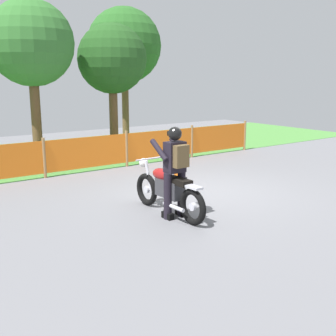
% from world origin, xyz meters
% --- Properties ---
extents(ground, '(24.00, 24.00, 0.02)m').
position_xyz_m(ground, '(0.00, 0.00, -0.01)').
color(ground, slate).
extents(grass_verge, '(24.00, 6.38, 0.01)m').
position_xyz_m(grass_verge, '(0.00, 6.60, 0.01)').
color(grass_verge, '#4C8C3D').
rests_on(grass_verge, ground).
extents(barrier_fence, '(9.84, 0.08, 1.05)m').
position_xyz_m(barrier_fence, '(0.00, 3.41, 0.54)').
color(barrier_fence, '#997547').
rests_on(barrier_fence, ground).
extents(tree_near_left, '(2.40, 2.40, 4.70)m').
position_xyz_m(tree_near_left, '(-2.05, 5.04, 3.46)').
color(tree_near_left, brown).
rests_on(tree_near_left, ground).
extents(tree_near_right, '(2.21, 2.21, 4.25)m').
position_xyz_m(tree_near_right, '(0.54, 5.15, 3.11)').
color(tree_near_right, brown).
rests_on(tree_near_right, ground).
extents(tree_rightmost, '(2.99, 2.99, 5.31)m').
position_xyz_m(tree_rightmost, '(2.66, 8.06, 3.80)').
color(tree_rightmost, brown).
rests_on(tree_rightmost, ground).
extents(motorcycle_lead, '(0.62, 2.10, 1.00)m').
position_xyz_m(motorcycle_lead, '(-1.55, -0.81, 0.48)').
color(motorcycle_lead, black).
rests_on(motorcycle_lead, ground).
extents(rider_lead, '(0.55, 0.68, 1.69)m').
position_xyz_m(rider_lead, '(-1.54, -1.04, 0.95)').
color(rider_lead, black).
rests_on(rider_lead, ground).
extents(traffic_cone, '(0.32, 0.32, 0.53)m').
position_xyz_m(traffic_cone, '(0.35, 1.36, 0.26)').
color(traffic_cone, black).
rests_on(traffic_cone, ground).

